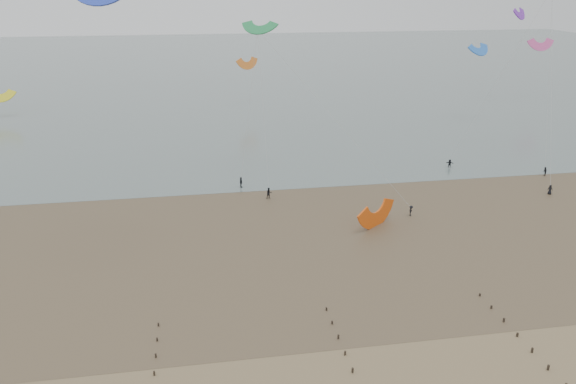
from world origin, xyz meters
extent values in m
plane|color=#475654|center=(0.00, 200.00, 0.03)|extent=(500.00, 500.00, 0.00)
plane|color=#473A28|center=(0.00, 35.00, 0.01)|extent=(500.00, 500.00, 0.00)
ellipsoid|color=slate|center=(-18.00, 22.00, 0.01)|extent=(23.60, 14.36, 0.01)
ellipsoid|color=slate|center=(12.00, 38.00, 0.01)|extent=(33.64, 18.32, 0.01)
ellipsoid|color=slate|center=(45.00, 30.00, 0.01)|extent=(19.65, 13.67, 0.01)
cube|color=black|center=(-14.00, 4.11, 0.22)|extent=(0.16, 0.16, 0.54)
cube|color=black|center=(-14.00, 6.74, 0.20)|extent=(0.16, 0.16, 0.51)
cube|color=black|center=(-14.00, 9.37, 0.19)|extent=(0.16, 0.16, 0.48)
cube|color=black|center=(-14.00, 12.00, 0.17)|extent=(0.16, 0.16, 0.45)
cube|color=black|center=(4.00, 1.47, 0.23)|extent=(0.16, 0.16, 0.57)
cube|color=black|center=(4.00, 4.11, 0.22)|extent=(0.16, 0.16, 0.54)
cube|color=black|center=(4.00, 6.74, 0.20)|extent=(0.16, 0.16, 0.51)
cube|color=black|center=(4.00, 9.37, 0.19)|extent=(0.16, 0.16, 0.48)
cube|color=black|center=(4.00, 12.00, 0.17)|extent=(0.16, 0.16, 0.45)
cube|color=black|center=(22.00, -1.16, 0.25)|extent=(0.16, 0.16, 0.59)
cube|color=black|center=(22.00, 1.47, 0.23)|extent=(0.16, 0.16, 0.57)
cube|color=black|center=(22.00, 4.11, 0.22)|extent=(0.16, 0.16, 0.54)
cube|color=black|center=(22.00, 6.74, 0.20)|extent=(0.16, 0.16, 0.51)
cube|color=black|center=(22.00, 9.37, 0.19)|extent=(0.16, 0.16, 0.48)
cube|color=black|center=(22.00, 12.00, 0.17)|extent=(0.16, 0.16, 0.45)
imported|color=black|center=(38.82, 56.92, 0.79)|extent=(1.52, 1.09, 1.59)
imported|color=black|center=(53.97, 49.36, 0.82)|extent=(0.92, 0.99, 1.64)
imported|color=black|center=(49.24, 40.48, 0.83)|extent=(0.97, 0.90, 1.67)
imported|color=black|center=(-1.80, 52.36, 0.95)|extent=(0.64, 1.17, 1.89)
imported|color=black|center=(2.29, 46.29, 0.95)|extent=(1.07, 0.93, 1.89)
imported|color=black|center=(22.75, 35.55, 0.83)|extent=(1.11, 1.23, 1.66)
camera|label=1|loc=(-8.86, -39.36, 33.92)|focal=35.00mm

